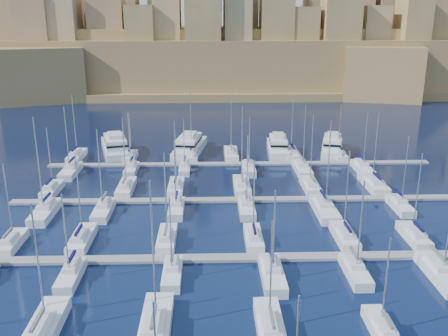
{
  "coord_description": "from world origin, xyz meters",
  "views": [
    {
      "loc": [
        -6.86,
        -73.3,
        32.46
      ],
      "look_at": [
        -4.37,
        6.0,
        7.45
      ],
      "focal_mm": 40.0,
      "sensor_mm": 36.0,
      "label": 1
    }
  ],
  "objects_px": {
    "sailboat_4": "(382,330)",
    "motor_yacht_b": "(189,146)",
    "motor_yacht_c": "(278,146)",
    "sailboat_2": "(156,325)",
    "motor_yacht_d": "(332,146)",
    "motor_yacht_a": "(115,146)"
  },
  "relations": [
    {
      "from": "sailboat_4",
      "to": "motor_yacht_b",
      "type": "distance_m",
      "value": 74.99
    },
    {
      "from": "motor_yacht_c",
      "to": "sailboat_4",
      "type": "bearing_deg",
      "value": -88.75
    },
    {
      "from": "motor_yacht_b",
      "to": "motor_yacht_c",
      "type": "distance_m",
      "value": 21.11
    },
    {
      "from": "sailboat_2",
      "to": "motor_yacht_b",
      "type": "distance_m",
      "value": 70.05
    },
    {
      "from": "motor_yacht_d",
      "to": "motor_yacht_b",
      "type": "bearing_deg",
      "value": 177.81
    },
    {
      "from": "sailboat_2",
      "to": "sailboat_4",
      "type": "relative_size",
      "value": 1.5
    },
    {
      "from": "motor_yacht_a",
      "to": "motor_yacht_d",
      "type": "xyz_separation_m",
      "value": [
        51.75,
        -1.5,
        0.0
      ]
    },
    {
      "from": "sailboat_4",
      "to": "motor_yacht_b",
      "type": "height_order",
      "value": "sailboat_4"
    },
    {
      "from": "motor_yacht_b",
      "to": "motor_yacht_c",
      "type": "relative_size",
      "value": 1.21
    },
    {
      "from": "sailboat_2",
      "to": "motor_yacht_b",
      "type": "height_order",
      "value": "sailboat_2"
    },
    {
      "from": "motor_yacht_b",
      "to": "motor_yacht_c",
      "type": "xyz_separation_m",
      "value": [
        21.07,
        -1.37,
        0.0
      ]
    },
    {
      "from": "sailboat_2",
      "to": "motor_yacht_a",
      "type": "height_order",
      "value": "sailboat_2"
    },
    {
      "from": "motor_yacht_a",
      "to": "motor_yacht_c",
      "type": "distance_m",
      "value": 38.77
    },
    {
      "from": "sailboat_2",
      "to": "motor_yacht_a",
      "type": "distance_m",
      "value": 72.16
    },
    {
      "from": "sailboat_2",
      "to": "motor_yacht_b",
      "type": "relative_size",
      "value": 0.91
    },
    {
      "from": "sailboat_2",
      "to": "sailboat_4",
      "type": "distance_m",
      "value": 23.77
    },
    {
      "from": "sailboat_2",
      "to": "motor_yacht_a",
      "type": "bearing_deg",
      "value": 103.25
    },
    {
      "from": "sailboat_4",
      "to": "motor_yacht_c",
      "type": "relative_size",
      "value": 0.73
    },
    {
      "from": "motor_yacht_a",
      "to": "motor_yacht_b",
      "type": "xyz_separation_m",
      "value": [
        17.67,
        -0.19,
        0.0
      ]
    },
    {
      "from": "motor_yacht_c",
      "to": "motor_yacht_d",
      "type": "xyz_separation_m",
      "value": [
        13.01,
        0.07,
        0.0
      ]
    },
    {
      "from": "sailboat_4",
      "to": "motor_yacht_d",
      "type": "height_order",
      "value": "sailboat_4"
    },
    {
      "from": "motor_yacht_d",
      "to": "motor_yacht_c",
      "type": "bearing_deg",
      "value": -179.68
    }
  ]
}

